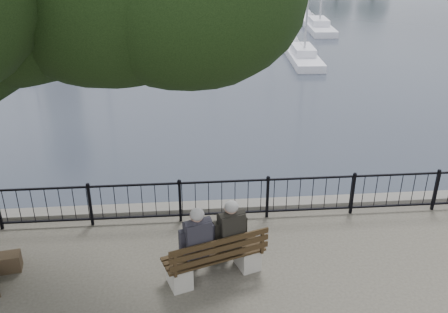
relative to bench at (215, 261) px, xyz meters
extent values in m
cube|color=#5B5853|center=(0.34, 2.56, -0.86)|extent=(200.00, 0.40, 1.20)
cube|color=black|center=(0.34, 2.06, 0.62)|extent=(22.00, 0.04, 0.04)
cube|color=black|center=(0.34, 2.06, -0.21)|extent=(22.00, 0.04, 0.04)
cube|color=gray|center=(-0.69, -0.19, -0.14)|extent=(0.52, 0.59, 0.45)
cube|color=gray|center=(0.66, 0.27, -0.14)|extent=(0.52, 0.59, 0.45)
cube|color=black|center=(-0.01, 0.04, 0.13)|extent=(2.04, 1.16, 0.04)
cube|color=black|center=(0.08, -0.24, 0.46)|extent=(1.88, 0.68, 0.44)
cube|color=black|center=(-0.36, -0.07, 0.26)|extent=(0.48, 0.44, 0.26)
cube|color=black|center=(-0.32, -0.18, 0.68)|extent=(0.54, 0.40, 0.66)
sphere|color=tan|center=(-0.33, -0.14, 1.14)|extent=(0.25, 0.25, 0.25)
ellipsoid|color=gray|center=(-0.32, -0.16, 1.17)|extent=(0.26, 0.26, 0.22)
cube|color=black|center=(-0.46, 0.24, -0.12)|extent=(0.49, 0.57, 0.49)
cube|color=black|center=(0.28, 0.15, 0.26)|extent=(0.48, 0.44, 0.26)
cube|color=black|center=(0.32, 0.04, 0.68)|extent=(0.54, 0.40, 0.66)
sphere|color=tan|center=(0.30, 0.08, 1.14)|extent=(0.25, 0.25, 0.25)
ellipsoid|color=gray|center=(0.31, 0.05, 1.17)|extent=(0.26, 0.26, 0.22)
cube|color=black|center=(0.18, 0.45, -0.12)|extent=(0.49, 0.57, 0.49)
cube|color=white|center=(-8.41, 19.12, -1.26)|extent=(3.23, 4.96, 0.54)
cube|color=white|center=(-8.41, 19.12, -0.76)|extent=(1.71, 2.20, 0.40)
cube|color=white|center=(-4.64, 19.23, -1.26)|extent=(1.35, 4.85, 0.54)
cube|color=white|center=(-4.64, 19.23, -0.76)|extent=(0.99, 1.98, 0.40)
cube|color=white|center=(6.33, 19.84, -1.26)|extent=(1.72, 5.49, 0.60)
cube|color=white|center=(6.33, 19.84, -0.76)|extent=(1.19, 2.26, 0.45)
cube|color=white|center=(9.41, 28.33, -1.26)|extent=(1.94, 5.94, 0.65)
cube|color=white|center=(9.41, 28.33, -0.76)|extent=(1.32, 2.45, 0.49)
cube|color=white|center=(-12.88, 29.53, -1.26)|extent=(2.08, 4.78, 0.51)
cube|color=white|center=(-12.88, 29.53, -0.76)|extent=(1.26, 2.02, 0.39)
cube|color=white|center=(1.94, 31.92, -1.26)|extent=(2.11, 4.88, 0.52)
cube|color=white|center=(1.94, 31.92, -0.76)|extent=(1.28, 2.06, 0.39)
cube|color=white|center=(7.05, 33.83, -1.26)|extent=(1.83, 5.17, 0.56)
cube|color=white|center=(7.05, 33.83, -0.76)|extent=(1.20, 2.14, 0.42)
cube|color=white|center=(-7.46, 38.09, -1.26)|extent=(2.78, 5.26, 0.56)
cube|color=white|center=(-7.46, 38.09, -0.76)|extent=(1.57, 2.27, 0.42)
camera|label=1|loc=(-0.48, -7.74, 5.92)|focal=40.00mm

